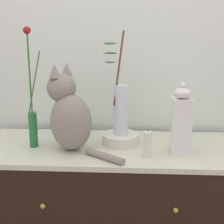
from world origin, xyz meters
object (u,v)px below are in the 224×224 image
at_px(vase_glass_clear, 120,105).
at_px(candle_pillar, 147,144).
at_px(sideboard, 112,222).
at_px(bowl_porcelain, 121,139).
at_px(jar_lidded_porcelain, 181,122).
at_px(vase_slim_green, 32,114).
at_px(cat_sitting, 69,115).

bearing_deg(vase_glass_clear, candle_pillar, -52.35).
xyz_separation_m(sideboard, bowl_porcelain, (0.04, 0.04, 0.47)).
xyz_separation_m(sideboard, jar_lidded_porcelain, (0.33, -0.07, 0.60)).
relative_size(vase_slim_green, jar_lidded_porcelain, 1.73).
xyz_separation_m(bowl_porcelain, vase_glass_clear, (-0.00, 0.00, 0.18)).
distance_m(sideboard, vase_glass_clear, 0.65).
bearing_deg(sideboard, vase_slim_green, -176.20).
bearing_deg(sideboard, vase_glass_clear, 47.01).
bearing_deg(sideboard, jar_lidded_porcelain, -11.43).
bearing_deg(vase_glass_clear, bowl_porcelain, -32.62).
relative_size(bowl_porcelain, vase_glass_clear, 0.37).
xyz_separation_m(bowl_porcelain, jar_lidded_porcelain, (0.29, -0.11, 0.13)).
distance_m(sideboard, jar_lidded_porcelain, 0.68).
relative_size(cat_sitting, jar_lidded_porcelain, 1.23).
relative_size(sideboard, bowl_porcelain, 7.08).
relative_size(sideboard, jar_lidded_porcelain, 3.94).
bearing_deg(sideboard, cat_sitting, -167.55).
bearing_deg(vase_slim_green, jar_lidded_porcelain, -3.22).
xyz_separation_m(cat_sitting, bowl_porcelain, (0.25, 0.08, -0.15)).
height_order(bowl_porcelain, vase_glass_clear, vase_glass_clear).
xyz_separation_m(vase_slim_green, candle_pillar, (0.57, -0.10, -0.11)).
height_order(sideboard, vase_slim_green, vase_slim_green).
height_order(cat_sitting, candle_pillar, cat_sitting).
bearing_deg(candle_pillar, cat_sitting, 167.19).
height_order(cat_sitting, bowl_porcelain, cat_sitting).
relative_size(sideboard, vase_slim_green, 2.28).
xyz_separation_m(vase_slim_green, vase_glass_clear, (0.43, 0.07, 0.04)).
distance_m(sideboard, bowl_porcelain, 0.47).
distance_m(sideboard, candle_pillar, 0.55).
relative_size(sideboard, vase_glass_clear, 2.60).
xyz_separation_m(vase_glass_clear, jar_lidded_porcelain, (0.29, -0.11, -0.05)).
relative_size(cat_sitting, vase_slim_green, 0.71).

